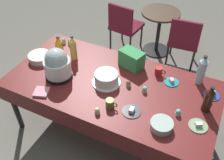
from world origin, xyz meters
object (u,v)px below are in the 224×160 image
object	(u,v)px
frosted_layer_cake	(106,78)
dessert_plate_sage	(198,125)
cupcake_vanilla	(64,41)
dessert_plate_teal	(171,82)
cupcake_lemon	(178,113)
glass_salad_bowl	(162,125)
cupcake_cocoa	(70,42)
coffee_mug_olive	(110,103)
ceramic_snack_bowl	(40,57)
soda_bottle_orange_juice	(60,50)
cupcake_rose	(145,89)
maroon_chair_right	(184,39)
cupcake_mint	(97,111)
soda_bottle_cola	(209,100)
potluck_table	(112,88)
cupcake_berry	(128,84)
dessert_plate_cobalt	(212,95)
soda_carton	(132,59)
slow_cooker	(57,65)
dessert_plate_charcoal	(132,111)
maroon_chair_left	(124,24)
round_cafe_table	(159,25)
coffee_mug_red	(159,71)
soda_bottle_ginger_ale	(73,48)
soda_bottle_water	(202,70)

from	to	relation	value
frosted_layer_cake	dessert_plate_sage	bearing A→B (deg)	-8.40
cupcake_vanilla	dessert_plate_teal	bearing A→B (deg)	-4.46
cupcake_lemon	glass_salad_bowl	bearing A→B (deg)	-113.83
cupcake_cocoa	coffee_mug_olive	distance (m)	1.16
ceramic_snack_bowl	soda_bottle_orange_juice	distance (m)	0.28
cupcake_rose	maroon_chair_right	size ratio (longest dim) A/B	0.08
cupcake_mint	frosted_layer_cake	bearing A→B (deg)	105.61
cupcake_lemon	soda_bottle_cola	distance (m)	0.30
cupcake_vanilla	potluck_table	bearing A→B (deg)	-24.70
cupcake_rose	glass_salad_bowl	bearing A→B (deg)	-50.45
dessert_plate_teal	coffee_mug_olive	bearing A→B (deg)	-125.81
ceramic_snack_bowl	cupcake_berry	bearing A→B (deg)	2.58
dessert_plate_cobalt	soda_carton	world-z (taller)	soda_carton
glass_salad_bowl	ceramic_snack_bowl	world-z (taller)	ceramic_snack_bowl
soda_carton	cupcake_berry	bearing A→B (deg)	-55.54
dessert_plate_cobalt	cupcake_vanilla	xyz separation A→B (m)	(-1.84, 0.13, 0.02)
potluck_table	soda_bottle_cola	xyz separation A→B (m)	(0.95, 0.07, 0.20)
slow_cooker	dessert_plate_teal	world-z (taller)	slow_cooker
coffee_mug_olive	dessert_plate_charcoal	bearing A→B (deg)	8.97
soda_bottle_cola	soda_carton	bearing A→B (deg)	161.76
dessert_plate_charcoal	dessert_plate_sage	bearing A→B (deg)	9.98
cupcake_lemon	maroon_chair_left	bearing A→B (deg)	127.28
round_cafe_table	soda_bottle_orange_juice	bearing A→B (deg)	-110.40
coffee_mug_red	round_cafe_table	size ratio (longest dim) A/B	0.16
frosted_layer_cake	maroon_chair_right	bearing A→B (deg)	73.76
cupcake_cocoa	cupcake_vanilla	bearing A→B (deg)	-171.21
soda_bottle_ginger_ale	maroon_chair_right	size ratio (longest dim) A/B	0.36
soda_bottle_ginger_ale	coffee_mug_olive	xyz separation A→B (m)	(0.71, -0.49, -0.10)
potluck_table	dessert_plate_charcoal	xyz separation A→B (m)	(0.33, -0.26, 0.07)
dessert_plate_sage	soda_bottle_cola	world-z (taller)	soda_bottle_cola
cupcake_lemon	slow_cooker	bearing A→B (deg)	-178.36
cupcake_berry	cupcake_vanilla	world-z (taller)	same
soda_bottle_cola	ceramic_snack_bowl	bearing A→B (deg)	-177.81
dessert_plate_cobalt	round_cafe_table	size ratio (longest dim) A/B	0.22
cupcake_berry	dessert_plate_sage	bearing A→B (deg)	-15.01
dessert_plate_charcoal	dessert_plate_teal	size ratio (longest dim) A/B	1.17
coffee_mug_olive	potluck_table	bearing A→B (deg)	112.99
potluck_table	frosted_layer_cake	world-z (taller)	frosted_layer_cake
cupcake_vanilla	coffee_mug_olive	distance (m)	1.22
glass_salad_bowl	dessert_plate_cobalt	bearing A→B (deg)	61.40
dessert_plate_cobalt	cupcake_lemon	size ratio (longest dim) A/B	2.37
cupcake_cocoa	soda_bottle_orange_juice	world-z (taller)	soda_bottle_orange_juice
cupcake_vanilla	round_cafe_table	world-z (taller)	cupcake_vanilla
cupcake_berry	coffee_mug_red	world-z (taller)	coffee_mug_red
potluck_table	cupcake_lemon	distance (m)	0.75
soda_bottle_orange_juice	soda_carton	size ratio (longest dim) A/B	1.29
glass_salad_bowl	soda_bottle_water	bearing A→B (deg)	77.60
cupcake_cocoa	maroon_chair_left	xyz separation A→B (m)	(0.23, 1.16, -0.29)
cupcake_rose	soda_bottle_ginger_ale	xyz separation A→B (m)	(-0.93, 0.16, 0.11)
dessert_plate_teal	dessert_plate_charcoal	bearing A→B (deg)	-111.36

